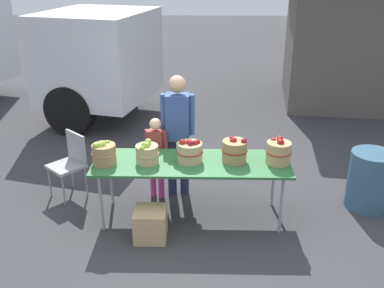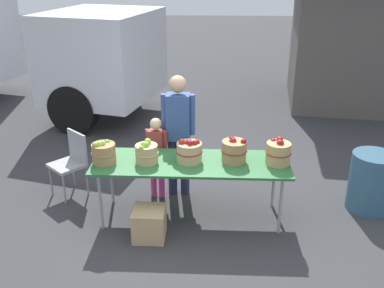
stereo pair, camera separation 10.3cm
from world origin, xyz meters
The scene contains 13 objects.
ground_plane centered at (0.00, 0.00, 0.00)m, with size 40.00×40.00×0.00m, color #38383A.
market_table centered at (0.00, 0.00, 0.71)m, with size 2.30×0.76×0.75m.
apple_basket_green_0 centered at (-1.01, -0.06, 0.88)m, with size 0.29×0.29×0.28m.
apple_basket_green_1 centered at (-0.51, -0.03, 0.88)m, with size 0.28×0.28×0.28m.
apple_basket_red_0 centered at (-0.02, 0.02, 0.88)m, with size 0.31×0.31×0.28m.
apple_basket_red_1 centered at (0.50, 0.04, 0.89)m, with size 0.31×0.31×0.30m.
apple_basket_red_2 centered at (1.01, 0.00, 0.89)m, with size 0.30×0.30×0.31m.
vendor_adult centered at (-0.19, 0.60, 0.96)m, with size 0.43×0.22×1.63m.
child_customer centered at (-0.46, 0.49, 0.65)m, with size 0.29×0.19×1.11m.
food_kiosk centered at (3.48, 4.82, 1.38)m, with size 3.82×3.29×2.74m.
folding_chair centered at (-1.60, 0.53, 0.51)m, with size 0.57×0.57×0.86m.
trash_barrel centered at (2.24, 0.31, 0.38)m, with size 0.54×0.54×0.75m, color #335972.
produce_crate centered at (-0.45, -0.45, 0.18)m, with size 0.36×0.36×0.36m, color tan.
Camera 1 is at (0.12, -4.65, 2.97)m, focal length 41.21 mm.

